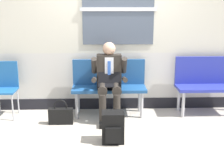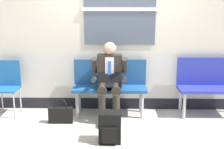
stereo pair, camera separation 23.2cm
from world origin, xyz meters
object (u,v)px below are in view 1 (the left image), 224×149
bench_empty (207,81)px  handbag (61,116)px  backpack (113,128)px  folding_chair (6,84)px  person_seated (109,79)px  bench_with_person (109,83)px

bench_empty → handbag: 2.50m
bench_empty → backpack: bearing=-146.5°
handbag → folding_chair: bearing=157.2°
backpack → bench_empty: bearing=33.5°
handbag → backpack: bearing=-39.0°
bench_empty → backpack: 1.99m
person_seated → handbag: person_seated is taller
backpack → handbag: backpack is taller
person_seated → folding_chair: 1.72m
bench_empty → folding_chair: 3.37m
bench_with_person → handbag: (-0.76, -0.44, -0.40)m
bench_empty → backpack: bench_empty is taller
bench_with_person → backpack: 1.13m
bench_with_person → bench_empty: bench_empty is taller
handbag → person_seated: bearing=17.3°
person_seated → backpack: person_seated is taller
bench_empty → folding_chair: size_ratio=1.15×
bench_with_person → folding_chair: bearing=-178.7°
handbag → folding_chair: size_ratio=0.43×
folding_chair → handbag: bearing=-22.8°
backpack → person_seated: bearing=91.9°
backpack → handbag: 1.02m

